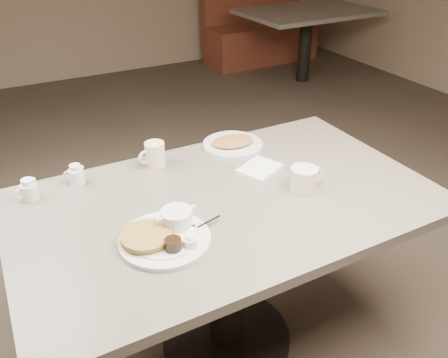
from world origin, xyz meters
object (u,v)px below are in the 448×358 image
coffee_mug_near (304,179)px  coffee_mug_far (154,154)px  creamer_left (29,190)px  creamer_right (76,175)px  main_plate (165,233)px  hash_plate (233,144)px  diner_table (226,236)px  booth_back_right (263,28)px

coffee_mug_near → coffee_mug_far: 0.60m
creamer_left → creamer_right: 0.17m
creamer_left → main_plate: bearing=-52.6°
main_plate → coffee_mug_far: bearing=72.9°
creamer_left → hash_plate: (0.84, 0.03, -0.02)m
diner_table → creamer_left: (-0.62, 0.33, 0.21)m
coffee_mug_far → creamer_right: bearing=179.0°
coffee_mug_near → creamer_right: bearing=149.1°
diner_table → coffee_mug_far: bearing=111.7°
coffee_mug_near → coffee_mug_far: coffee_mug_far is taller
diner_table → hash_plate: size_ratio=5.27×
main_plate → booth_back_right: bearing=53.6°
coffee_mug_far → coffee_mug_near: bearing=-45.8°
coffee_mug_near → booth_back_right: 4.23m
main_plate → creamer_left: 0.56m
creamer_right → hash_plate: creamer_right is taller
creamer_left → coffee_mug_near: bearing=-24.4°
hash_plate → creamer_right: bearing=179.7°
coffee_mug_far → creamer_right: coffee_mug_far is taller
creamer_left → booth_back_right: 4.44m
hash_plate → main_plate: bearing=-137.1°
main_plate → coffee_mug_near: coffee_mug_near is taller
diner_table → creamer_left: size_ratio=17.22×
creamer_right → booth_back_right: bearing=48.1°
main_plate → diner_table: bearing=22.3°
hash_plate → booth_back_right: size_ratio=0.18×
main_plate → creamer_left: creamer_left is taller
coffee_mug_near → booth_back_right: booth_back_right is taller
creamer_right → booth_back_right: size_ratio=0.05×
main_plate → hash_plate: 0.69m
hash_plate → booth_back_right: (2.19, 3.19, -0.35)m
coffee_mug_near → main_plate: bearing=-176.5°
coffee_mug_far → creamer_left: 0.48m
creamer_left → booth_back_right: booth_back_right is taller
creamer_left → booth_back_right: (3.04, 3.22, -0.38)m
creamer_left → coffee_mug_far: bearing=2.7°
diner_table → main_plate: (-0.28, -0.12, 0.19)m
creamer_right → creamer_left: bearing=-170.5°
creamer_left → creamer_right: size_ratio=1.09×
hash_plate → diner_table: bearing=-122.1°
main_plate → coffee_mug_far: (0.14, 0.47, 0.03)m
diner_table → booth_back_right: booth_back_right is taller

